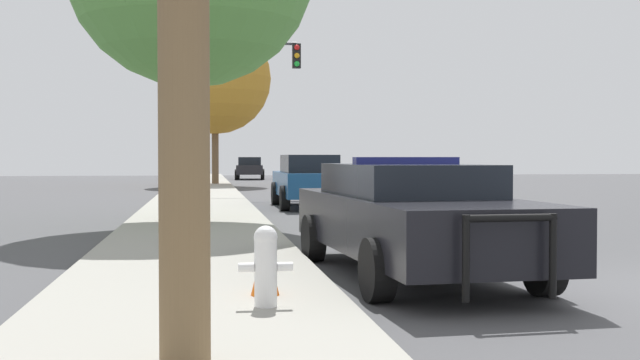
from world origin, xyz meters
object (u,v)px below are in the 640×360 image
tree_sidewalk_far (215,78)px  traffic_cone (265,267)px  car_background_distant (250,168)px  car_background_midblock (308,180)px  fire_hydrant (266,263)px  traffic_light (232,84)px  police_car (411,215)px

tree_sidewalk_far → traffic_cone: size_ratio=14.67×
car_background_distant → traffic_cone: car_background_distant is taller
car_background_midblock → fire_hydrant: bearing=-98.6°
tree_sidewalk_far → car_background_distant: bearing=78.3°
traffic_light → traffic_cone: bearing=-91.2°
fire_hydrant → traffic_light: size_ratio=0.13×
traffic_cone → police_car: bearing=43.7°
car_background_distant → car_background_midblock: size_ratio=0.89×
fire_hydrant → traffic_light: traffic_light is taller
fire_hydrant → traffic_light: 22.51m
traffic_light → tree_sidewalk_far: 11.14m
tree_sidewalk_far → police_car: bearing=-86.4°
car_background_midblock → tree_sidewalk_far: tree_sidewalk_far is taller
police_car → fire_hydrant: bearing=47.2°
traffic_cone → traffic_light: bearing=88.8°
traffic_light → traffic_cone: 21.93m
traffic_light → tree_sidewalk_far: (-0.45, 11.06, 1.28)m
police_car → fire_hydrant: (-2.01, -2.48, -0.23)m
traffic_light → car_background_midblock: traffic_light is taller
car_background_distant → car_background_midblock: bearing=-85.9°
car_background_distant → car_background_midblock: (0.01, -29.02, 0.05)m
car_background_midblock → car_background_distant: bearing=90.3°
car_background_midblock → traffic_cone: size_ratio=8.38×
traffic_light → car_background_distant: size_ratio=1.38×
police_car → tree_sidewalk_far: tree_sidewalk_far is taller
police_car → tree_sidewalk_far: (-1.96, 30.79, 4.65)m
traffic_light → car_background_midblock: size_ratio=1.22×
fire_hydrant → tree_sidewalk_far: 33.63m
car_background_distant → tree_sidewalk_far: 12.76m
police_car → traffic_cone: 2.75m
tree_sidewalk_far → car_background_midblock: bearing=-82.1°
traffic_light → car_background_distant: bearing=85.1°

